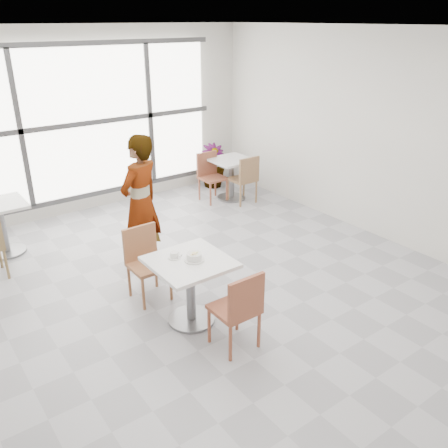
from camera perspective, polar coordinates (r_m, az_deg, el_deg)
floor at (r=5.86m, az=-1.75°, el=-8.02°), size 7.00×7.00×0.00m
ceiling at (r=4.98m, az=-2.21°, el=22.76°), size 7.00×7.00×0.00m
wall_back at (r=8.27m, az=-16.13°, el=11.80°), size 6.00×0.00×6.00m
wall_right at (r=7.29m, az=18.18°, el=10.03°), size 0.00×7.00×7.00m
window at (r=8.21m, az=-15.97°, el=11.73°), size 4.60×0.07×2.52m
main_table at (r=5.07m, az=-4.10°, el=-6.69°), size 0.80×0.80×0.75m
chair_near at (r=4.66m, az=1.86°, el=-9.97°), size 0.42×0.42×0.87m
chair_far at (r=5.60m, az=-9.54°, el=-4.07°), size 0.42×0.42×0.87m
oatmeal_bowl at (r=4.93m, az=-3.62°, el=-3.97°), size 0.21×0.21×0.09m
coffee_cup at (r=5.01m, az=-6.03°, el=-3.80°), size 0.16×0.13×0.07m
person at (r=6.16m, az=-10.04°, el=2.52°), size 0.77×0.65×1.79m
bg_table_left at (r=7.24m, az=-25.38°, el=0.31°), size 0.70×0.70×0.75m
bg_table_right at (r=8.61m, az=0.91°, el=6.18°), size 0.70×0.70×0.75m
bg_chair_right_near at (r=8.37m, az=2.60°, el=5.74°), size 0.42×0.42×0.87m
bg_chair_right_far at (r=8.56m, az=-1.68°, el=6.16°), size 0.42×0.42×0.87m
plant_right at (r=9.29m, az=-1.36°, el=7.07°), size 0.55×0.55×0.84m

